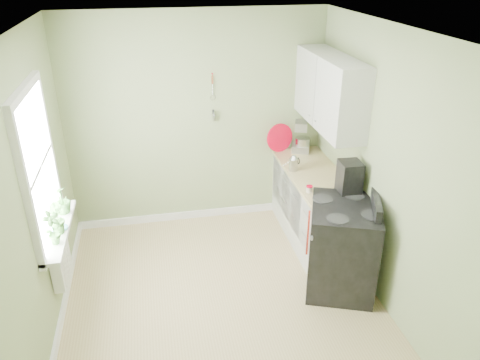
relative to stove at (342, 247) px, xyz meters
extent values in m
cube|color=tan|center=(-1.28, -0.05, -0.50)|extent=(3.20, 3.60, 0.02)
cube|color=white|center=(-1.28, -0.05, 2.22)|extent=(3.20, 3.60, 0.02)
cube|color=#8C9B6A|center=(-1.28, 1.76, 0.86)|extent=(3.20, 0.02, 2.70)
cube|color=#8C9B6A|center=(-2.89, -0.05, 0.86)|extent=(0.02, 3.60, 2.70)
cube|color=#8C9B6A|center=(0.33, -0.05, 0.86)|extent=(0.02, 3.60, 2.70)
cube|color=silver|center=(0.02, 0.95, -0.05)|extent=(0.60, 1.60, 0.87)
cube|color=tan|center=(0.01, 0.95, 0.40)|extent=(0.64, 1.60, 0.04)
cube|color=silver|center=(0.15, 1.05, 1.36)|extent=(0.35, 1.40, 0.80)
cube|color=white|center=(-2.87, 0.25, 1.06)|extent=(0.02, 1.00, 1.30)
cube|color=white|center=(-2.85, 0.25, 1.75)|extent=(0.06, 1.14, 0.07)
cube|color=white|center=(-2.85, 0.25, 0.38)|extent=(0.06, 1.14, 0.07)
cube|color=white|center=(-2.85, 0.25, 1.06)|extent=(0.04, 1.00, 0.04)
cube|color=white|center=(-2.79, 0.25, 0.39)|extent=(0.18, 1.14, 0.04)
cube|color=white|center=(-2.82, 0.20, 0.06)|extent=(0.12, 0.50, 0.35)
cylinder|color=tan|center=(-1.08, 1.73, 1.39)|extent=(0.02, 0.02, 0.10)
cylinder|color=silver|center=(-1.08, 1.73, 1.27)|extent=(0.01, 0.01, 0.16)
cylinder|color=silver|center=(-1.08, 1.73, 0.93)|extent=(0.01, 0.14, 0.14)
cube|color=black|center=(0.00, 0.00, -0.02)|extent=(0.91, 0.98, 0.93)
cube|color=black|center=(0.00, 0.00, 0.46)|extent=(0.91, 0.98, 0.03)
cube|color=black|center=(0.30, 0.00, 0.53)|extent=(0.34, 0.76, 0.15)
cylinder|color=#B2B2B7|center=(-0.35, 0.00, 0.34)|extent=(0.25, 0.61, 0.02)
cube|color=#A52412|center=(-0.35, 0.10, 0.15)|extent=(0.10, 0.22, 0.39)
cube|color=#B2B2B7|center=(0.06, 1.67, 0.46)|extent=(0.32, 0.39, 0.09)
cube|color=#B2B2B7|center=(0.06, 1.81, 0.62)|extent=(0.15, 0.13, 0.24)
cube|color=#B2B2B7|center=(0.06, 1.69, 0.76)|extent=(0.26, 0.36, 0.11)
sphere|color=#B2B2B7|center=(0.06, 1.81, 0.80)|extent=(0.13, 0.13, 0.13)
cylinder|color=silver|center=(0.06, 1.60, 0.53)|extent=(0.19, 0.19, 0.15)
cylinder|color=silver|center=(-0.23, 1.06, 0.49)|extent=(0.11, 0.11, 0.15)
cone|color=silver|center=(-0.23, 1.06, 0.59)|extent=(0.11, 0.11, 0.04)
cylinder|color=silver|center=(-0.31, 1.06, 0.52)|extent=(0.10, 0.02, 0.08)
cube|color=black|center=(0.15, 0.33, 0.61)|extent=(0.23, 0.26, 0.39)
cylinder|color=black|center=(0.12, 0.33, 0.50)|extent=(0.12, 0.12, 0.13)
cylinder|color=red|center=(-0.23, 1.67, 0.61)|extent=(0.37, 0.16, 0.37)
cylinder|color=beige|center=(-0.23, 0.48, 0.45)|extent=(0.07, 0.07, 0.07)
cylinder|color=red|center=(-0.23, 0.48, 0.49)|extent=(0.07, 0.07, 0.01)
imported|color=#386E2B|center=(-2.78, -0.02, 0.58)|extent=(0.21, 0.21, 0.33)
imported|color=#386E2B|center=(-2.78, 0.18, 0.56)|extent=(0.21, 0.21, 0.30)
imported|color=#386E2B|center=(-2.78, 0.56, 0.56)|extent=(0.21, 0.21, 0.29)
camera|label=1|loc=(-1.85, -3.78, 2.75)|focal=35.00mm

